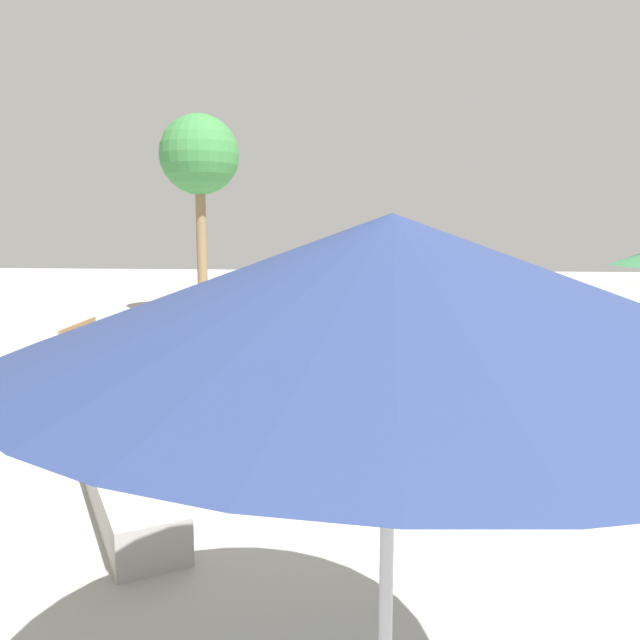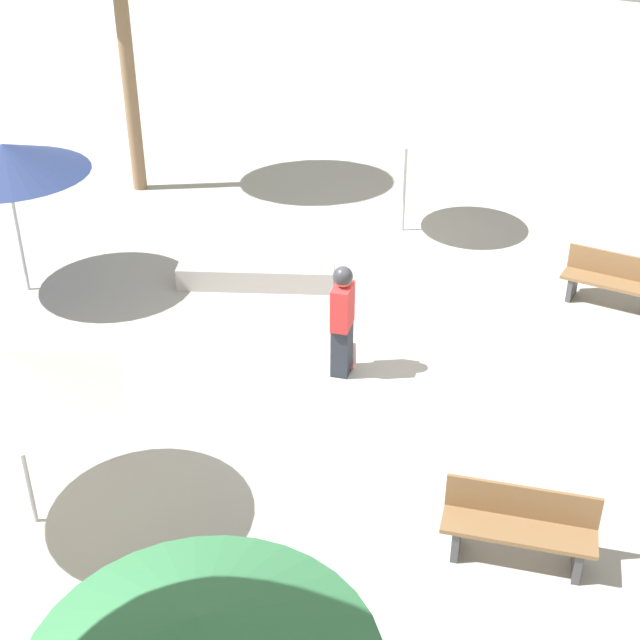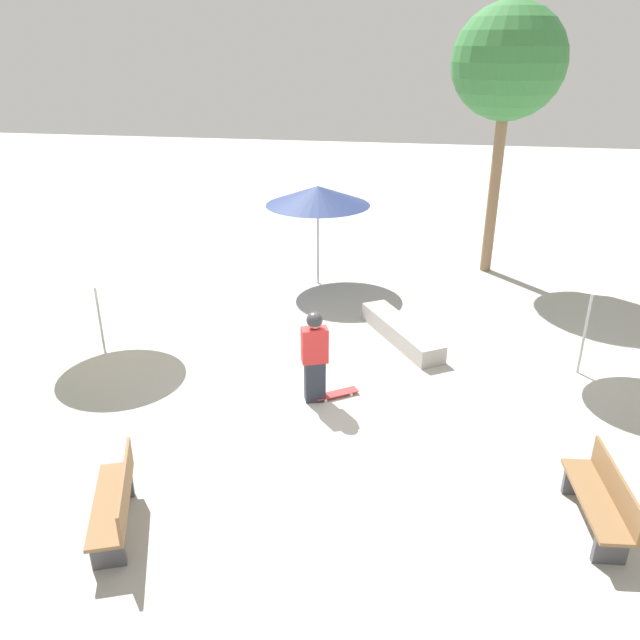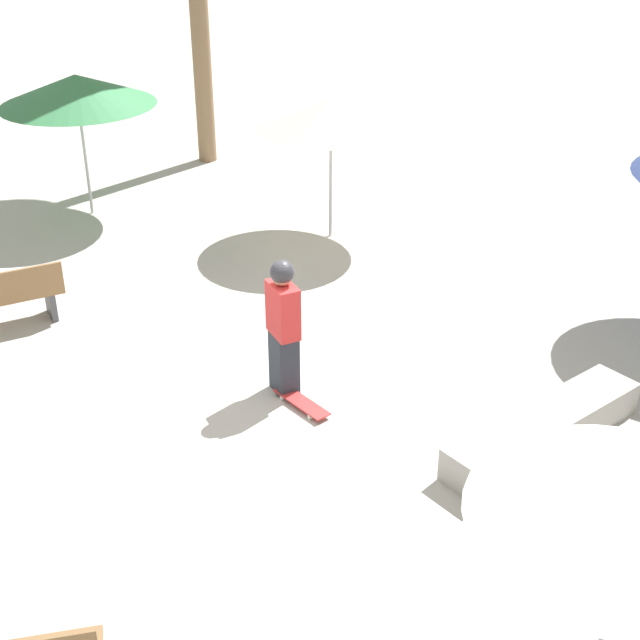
{
  "view_description": "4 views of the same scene",
  "coord_description": "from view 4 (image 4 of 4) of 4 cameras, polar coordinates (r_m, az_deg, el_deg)",
  "views": [
    {
      "loc": [
        -0.79,
        7.76,
        2.45
      ],
      "look_at": [
        0.02,
        -0.4,
        1.26
      ],
      "focal_mm": 35.0,
      "sensor_mm": 36.0,
      "label": 1
    },
    {
      "loc": [
        -8.65,
        -5.87,
        6.94
      ],
      "look_at": [
        0.15,
        0.41,
        0.71
      ],
      "focal_mm": 50.0,
      "sensor_mm": 36.0,
      "label": 2
    },
    {
      "loc": [
        1.84,
        -9.17,
        5.73
      ],
      "look_at": [
        0.16,
        0.4,
        1.35
      ],
      "focal_mm": 35.0,
      "sensor_mm": 36.0,
      "label": 3
    },
    {
      "loc": [
        8.85,
        -0.53,
        5.67
      ],
      "look_at": [
        -0.42,
        0.49,
        0.61
      ],
      "focal_mm": 50.0,
      "sensor_mm": 36.0,
      "label": 4
    }
  ],
  "objects": [
    {
      "name": "concrete_ledge",
      "position": [
        9.72,
        14.14,
        -6.82
      ],
      "size": [
        1.85,
        2.49,
        0.38
      ],
      "rotation": [
        0.0,
        0.0,
        2.14
      ],
      "color": "#A8A39E",
      "rests_on": "ground_plane"
    },
    {
      "name": "skateboard",
      "position": [
        10.09,
        -1.19,
        -5.28
      ],
      "size": [
        0.77,
        0.61,
        0.07
      ],
      "rotation": [
        0.0,
        0.0,
        0.6
      ],
      "color": "red",
      "rests_on": "ground_plane"
    },
    {
      "name": "shade_umbrella_white",
      "position": [
        5.85,
        19.34,
        -10.82
      ],
      "size": [
        2.04,
        2.04,
        2.28
      ],
      "color": "#B7B7BC",
      "rests_on": "ground_plane"
    },
    {
      "name": "ground_plane",
      "position": [
        10.52,
        -2.42,
        -4.13
      ],
      "size": [
        60.0,
        60.0,
        0.0
      ],
      "primitive_type": "plane",
      "color": "#B2AFA8"
    },
    {
      "name": "bench_near",
      "position": [
        12.21,
        -19.77,
        1.26
      ],
      "size": [
        0.99,
        1.65,
        0.85
      ],
      "rotation": [
        0.0,
        0.0,
        1.94
      ],
      "color": "#47474C",
      "rests_on": "ground_plane"
    },
    {
      "name": "skater_main",
      "position": [
        9.95,
        -2.37,
        -0.19
      ],
      "size": [
        0.5,
        0.38,
        1.66
      ],
      "rotation": [
        0.0,
        0.0,
        0.35
      ],
      "color": "#282D38",
      "rests_on": "ground_plane"
    },
    {
      "name": "shade_umbrella_cream",
      "position": [
        13.81,
        0.71,
        13.15
      ],
      "size": [
        2.35,
        2.35,
        2.24
      ],
      "color": "#B7B7BC",
      "rests_on": "ground_plane"
    },
    {
      "name": "shade_umbrella_green",
      "position": [
        15.25,
        -15.32,
        14.03
      ],
      "size": [
        2.53,
        2.53,
        2.35
      ],
      "color": "#B7B7BC",
      "rests_on": "ground_plane"
    }
  ]
}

